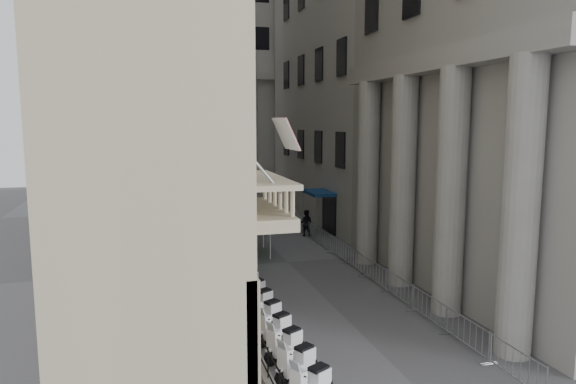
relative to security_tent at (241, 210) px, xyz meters
name	(u,v)px	position (x,y,z in m)	size (l,w,h in m)	color
far_building	(215,54)	(2.16, 26.26, 12.33)	(22.00, 10.00, 30.00)	#A7A49E
iron_fence	(214,274)	(-2.14, -3.74, -2.67)	(0.30, 28.00, 1.40)	black
blue_awning	(318,233)	(6.31, 4.26, -2.67)	(1.60, 3.00, 3.00)	navy
scooter_1	(297,380)	(-1.14, -15.45, -2.67)	(0.56, 1.40, 1.50)	white
scooter_2	(285,360)	(-1.14, -14.06, -2.67)	(0.56, 1.40, 1.50)	white
scooter_3	(275,343)	(-1.14, -12.67, -2.67)	(0.56, 1.40, 1.50)	white
scooter_4	(266,328)	(-1.14, -11.28, -2.67)	(0.56, 1.40, 1.50)	white
scooter_5	(258,315)	(-1.14, -9.89, -2.67)	(0.56, 1.40, 1.50)	white
scooter_6	(252,303)	(-1.14, -8.50, -2.67)	(0.56, 1.40, 1.50)	white
scooter_7	(246,293)	(-1.14, -7.11, -2.67)	(0.56, 1.40, 1.50)	white
scooter_8	(240,284)	(-1.14, -5.72, -2.67)	(0.56, 1.40, 1.50)	white
scooter_9	(235,276)	(-1.14, -4.33, -2.67)	(0.56, 1.40, 1.50)	white
scooter_10	(231,268)	(-1.14, -2.94, -2.67)	(0.56, 1.40, 1.50)	white
scooter_11	(227,262)	(-1.14, -1.55, -2.67)	(0.56, 1.40, 1.50)	white
scooter_12	(224,256)	(-1.14, -0.16, -2.67)	(0.56, 1.40, 1.50)	white
scooter_13	(220,250)	(-1.14, 1.23, -2.67)	(0.56, 1.40, 1.50)	white
barrier_0	(515,383)	(5.21, -17.41, -2.67)	(0.60, 2.40, 1.10)	#97999E
barrier_1	(466,348)	(5.21, -14.91, -2.67)	(0.60, 2.40, 1.10)	#97999E
barrier_2	(428,322)	(5.21, -12.41, -2.67)	(0.60, 2.40, 1.10)	#97999E
barrier_3	(399,301)	(5.21, -9.91, -2.67)	(0.60, 2.40, 1.10)	#97999E
barrier_4	(374,284)	(5.21, -7.41, -2.67)	(0.60, 2.40, 1.10)	#97999E
barrier_5	(354,269)	(5.21, -4.91, -2.67)	(0.60, 2.40, 1.10)	#97999E
barrier_6	(338,258)	(5.21, -2.41, -2.67)	(0.60, 2.40, 1.10)	#97999E
barrier_7	(323,248)	(5.21, 0.09, -2.67)	(0.60, 2.40, 1.10)	#97999E
barrier_8	(311,239)	(5.21, 2.59, -2.67)	(0.60, 2.40, 1.10)	#97999E
barrier_9	(300,231)	(5.21, 5.09, -2.67)	(0.60, 2.40, 1.10)	#97999E
security_tent	(241,210)	(0.00, 0.00, 0.00)	(3.94, 3.94, 3.20)	white
street_lamp	(216,188)	(-1.78, -2.27, 1.67)	(2.41, 0.22, 7.36)	#95989D
info_kiosk	(211,246)	(-2.03, -1.59, -1.71)	(0.42, 0.93, 1.90)	black
pedestrian_a	(265,209)	(3.60, 9.29, -1.66)	(0.74, 0.48, 2.02)	black
pedestrian_b	(306,223)	(5.16, 3.53, -1.75)	(0.89, 0.70, 1.84)	black
pedestrian_c	(247,207)	(2.60, 11.91, -1.85)	(0.81, 0.53, 1.65)	black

